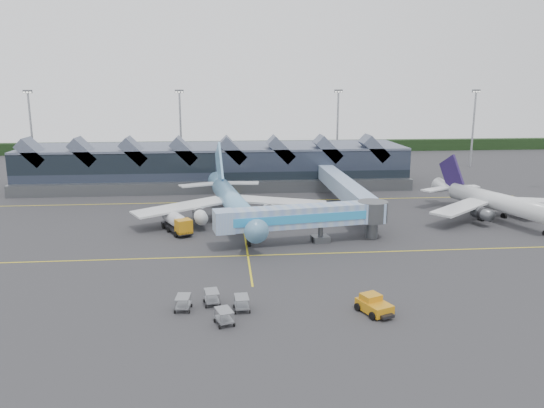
{
  "coord_description": "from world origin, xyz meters",
  "views": [
    {
      "loc": [
        -3.25,
        -80.16,
        23.91
      ],
      "look_at": [
        4.49,
        3.0,
        5.0
      ],
      "focal_mm": 35.0,
      "sensor_mm": 36.0,
      "label": 1
    }
  ],
  "objects": [
    {
      "name": "tree_line_far",
      "position": [
        0.0,
        110.0,
        2.0
      ],
      "size": [
        260.0,
        4.0,
        4.0
      ],
      "primitive_type": "cube",
      "color": "black",
      "rests_on": "ground"
    },
    {
      "name": "baggage_carts",
      "position": [
        -4.41,
        -26.87,
        0.9
      ],
      "size": [
        7.94,
        7.7,
        1.6
      ],
      "rotation": [
        0.0,
        0.0,
        0.06
      ],
      "color": "gray",
      "rests_on": "ground"
    },
    {
      "name": "regional_jet",
      "position": [
        45.15,
        8.86,
        3.41
      ],
      "size": [
        27.46,
        30.71,
        10.75
      ],
      "rotation": [
        0.0,
        0.0,
        0.3
      ],
      "color": "silver",
      "rests_on": "ground"
    },
    {
      "name": "fuel_truck",
      "position": [
        -11.28,
        5.78,
        1.8
      ],
      "size": [
        5.89,
        9.31,
        3.21
      ],
      "rotation": [
        0.0,
        0.0,
        0.43
      ],
      "color": "black",
      "rests_on": "ground"
    },
    {
      "name": "jet_bridge",
      "position": [
        10.37,
        -2.51,
        4.15
      ],
      "size": [
        27.46,
        8.37,
        6.07
      ],
      "rotation": [
        0.0,
        0.0,
        0.17
      ],
      "color": "#7A97CC",
      "rests_on": "ground"
    },
    {
      "name": "terminal",
      "position": [
        -5.07,
        47.35,
        4.88
      ],
      "size": [
        90.0,
        22.25,
        12.52
      ],
      "color": "black",
      "rests_on": "ground"
    },
    {
      "name": "taxi_stripes",
      "position": [
        0.0,
        10.0,
        0.01
      ],
      "size": [
        120.0,
        60.0,
        0.01
      ],
      "color": "yellow",
      "rests_on": "ground"
    },
    {
      "name": "pushback_tug",
      "position": [
        12.51,
        -28.62,
        0.86
      ],
      "size": [
        3.86,
        4.77,
        1.92
      ],
      "rotation": [
        0.0,
        0.0,
        0.39
      ],
      "color": "#C07D12",
      "rests_on": "ground"
    },
    {
      "name": "ground",
      "position": [
        0.0,
        0.0,
        0.0
      ],
      "size": [
        260.0,
        260.0,
        0.0
      ],
      "primitive_type": "plane",
      "color": "#2D2D30",
      "rests_on": "ground"
    },
    {
      "name": "light_masts",
      "position": [
        21.0,
        62.8,
        12.49
      ],
      "size": [
        132.4,
        42.56,
        22.45
      ],
      "color": "#93969B",
      "rests_on": "ground"
    },
    {
      "name": "main_airliner",
      "position": [
        -1.84,
        11.49,
        3.82
      ],
      "size": [
        34.81,
        40.4,
        12.99
      ],
      "rotation": [
        0.0,
        0.0,
        0.15
      ],
      "color": "#5F96C2",
      "rests_on": "ground"
    }
  ]
}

